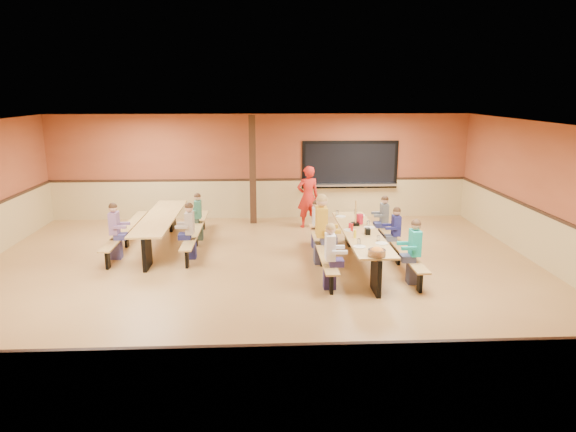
{
  "coord_description": "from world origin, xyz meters",
  "views": [
    {
      "loc": [
        0.09,
        -9.67,
        3.64
      ],
      "look_at": [
        0.59,
        0.46,
        1.15
      ],
      "focal_mm": 32.0,
      "sensor_mm": 36.0,
      "label": 1
    }
  ],
  "objects": [
    {
      "name": "cafeteria_table_main",
      "position": [
        2.14,
        0.69,
        0.53
      ],
      "size": [
        1.91,
        3.7,
        0.74
      ],
      "color": "tan",
      "rests_on": "ground"
    },
    {
      "name": "ground",
      "position": [
        0.0,
        0.0,
        0.0
      ],
      "size": [
        12.0,
        12.0,
        0.0
      ],
      "primitive_type": "plane",
      "color": "olive",
      "rests_on": "ground"
    },
    {
      "name": "place_settings",
      "position": [
        2.14,
        0.69,
        0.8
      ],
      "size": [
        0.65,
        3.3,
        0.11
      ],
      "primitive_type": null,
      "color": "beige",
      "rests_on": "cafeteria_table_main"
    },
    {
      "name": "seated_child_purple_sec",
      "position": [
        -3.19,
        1.37,
        0.62
      ],
      "size": [
        0.39,
        0.32,
        1.24
      ],
      "primitive_type": null,
      "color": "gray",
      "rests_on": "ground"
    },
    {
      "name": "condiment_ketchup",
      "position": [
        1.95,
        0.7,
        0.82
      ],
      "size": [
        0.06,
        0.06,
        0.17
      ],
      "primitive_type": "cylinder",
      "color": "#B2140F",
      "rests_on": "cafeteria_table_main"
    },
    {
      "name": "cafeteria_table_second",
      "position": [
        -2.36,
        2.25,
        0.53
      ],
      "size": [
        1.91,
        3.7,
        0.74
      ],
      "color": "tan",
      "rests_on": "ground"
    },
    {
      "name": "seated_child_char_right",
      "position": [
        2.97,
        2.1,
        0.6
      ],
      "size": [
        0.36,
        0.3,
        1.19
      ],
      "primitive_type": null,
      "color": "#555B60",
      "rests_on": "ground"
    },
    {
      "name": "chip_bowl",
      "position": [
        2.12,
        -0.96,
        0.81
      ],
      "size": [
        0.32,
        0.32,
        0.15
      ],
      "primitive_type": null,
      "color": "orange",
      "rests_on": "cafeteria_table_main"
    },
    {
      "name": "seated_child_navy_right",
      "position": [
        2.97,
        0.98,
        0.59
      ],
      "size": [
        0.35,
        0.29,
        1.17
      ],
      "primitive_type": null,
      "color": "navy",
      "rests_on": "ground"
    },
    {
      "name": "seated_child_white_left",
      "position": [
        1.32,
        -0.62,
        0.62
      ],
      "size": [
        0.39,
        0.32,
        1.25
      ],
      "primitive_type": null,
      "color": "white",
      "rests_on": "ground"
    },
    {
      "name": "seated_adult_yellow",
      "position": [
        1.32,
        0.85,
        0.74
      ],
      "size": [
        0.5,
        0.41,
        1.49
      ],
      "primitive_type": null,
      "color": "gold",
      "rests_on": "ground"
    },
    {
      "name": "kitchen_pass_through",
      "position": [
        2.6,
        4.96,
        1.49
      ],
      "size": [
        2.78,
        0.28,
        1.38
      ],
      "color": "black",
      "rests_on": "ground"
    },
    {
      "name": "seated_child_teal_right",
      "position": [
        2.97,
        -0.44,
        0.63
      ],
      "size": [
        0.39,
        0.32,
        1.26
      ],
      "primitive_type": null,
      "color": "#19AB9C",
      "rests_on": "ground"
    },
    {
      "name": "napkin_dispenser",
      "position": [
        2.23,
        0.46,
        0.8
      ],
      "size": [
        0.1,
        0.14,
        0.13
      ],
      "primitive_type": "cube",
      "color": "black",
      "rests_on": "cafeteria_table_main"
    },
    {
      "name": "room_envelope",
      "position": [
        0.0,
        0.0,
        0.69
      ],
      "size": [
        12.04,
        10.04,
        3.02
      ],
      "color": "brown",
      "rests_on": "ground"
    },
    {
      "name": "seated_child_grey_left",
      "position": [
        1.32,
        2.03,
        0.56
      ],
      "size": [
        0.32,
        0.27,
        1.12
      ],
      "primitive_type": null,
      "color": "silver",
      "rests_on": "ground"
    },
    {
      "name": "punch_pitcher",
      "position": [
        2.23,
        1.33,
        0.85
      ],
      "size": [
        0.16,
        0.16,
        0.22
      ],
      "primitive_type": "cylinder",
      "color": "red",
      "rests_on": "cafeteria_table_main"
    },
    {
      "name": "seated_child_green_sec",
      "position": [
        -1.54,
        2.78,
        0.58
      ],
      "size": [
        0.35,
        0.28,
        1.17
      ],
      "primitive_type": null,
      "color": "#35765D",
      "rests_on": "ground"
    },
    {
      "name": "structural_post",
      "position": [
        -0.2,
        4.4,
        1.5
      ],
      "size": [
        0.18,
        0.18,
        3.0
      ],
      "primitive_type": "cube",
      "color": "black",
      "rests_on": "ground"
    },
    {
      "name": "condiment_mustard",
      "position": [
        1.93,
        0.21,
        0.82
      ],
      "size": [
        0.06,
        0.06,
        0.17
      ],
      "primitive_type": "cylinder",
      "color": "yellow",
      "rests_on": "cafeteria_table_main"
    },
    {
      "name": "table_paddle",
      "position": [
        2.11,
        1.2,
        0.88
      ],
      "size": [
        0.16,
        0.16,
        0.56
      ],
      "color": "black",
      "rests_on": "cafeteria_table_main"
    },
    {
      "name": "seated_child_tan_sec",
      "position": [
        -1.54,
        1.31,
        0.62
      ],
      "size": [
        0.38,
        0.31,
        1.24
      ],
      "primitive_type": null,
      "color": "tan",
      "rests_on": "ground"
    },
    {
      "name": "standing_woman",
      "position": [
        1.29,
        3.87,
        0.84
      ],
      "size": [
        0.7,
        0.54,
        1.68
      ],
      "primitive_type": "imported",
      "rotation": [
        0.0,
        0.0,
        3.4
      ],
      "color": "red",
      "rests_on": "ground"
    }
  ]
}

